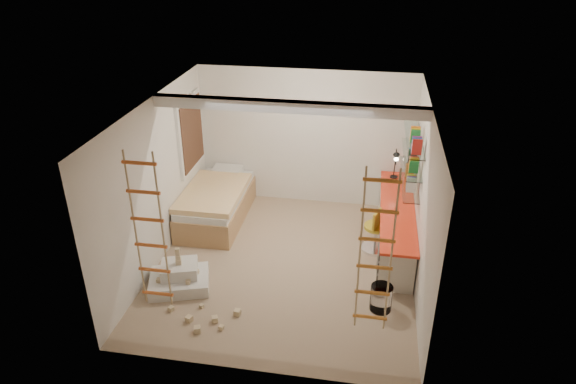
% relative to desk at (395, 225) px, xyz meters
% --- Properties ---
extents(floor, '(4.50, 4.50, 0.00)m').
position_rel_desk_xyz_m(floor, '(-1.72, -0.86, -0.40)').
color(floor, tan).
rests_on(floor, ground).
extents(ceiling_beam, '(4.00, 0.18, 0.16)m').
position_rel_desk_xyz_m(ceiling_beam, '(-1.72, -0.56, 2.12)').
color(ceiling_beam, white).
rests_on(ceiling_beam, ceiling).
extents(window_frame, '(0.06, 1.15, 1.35)m').
position_rel_desk_xyz_m(window_frame, '(-3.69, 0.64, 1.15)').
color(window_frame, white).
rests_on(window_frame, wall_left).
extents(window_blind, '(0.02, 1.00, 1.20)m').
position_rel_desk_xyz_m(window_blind, '(-3.65, 0.64, 1.15)').
color(window_blind, '#4C2D1E').
rests_on(window_blind, window_frame).
extents(rope_ladder_left, '(0.41, 0.04, 2.13)m').
position_rel_desk_xyz_m(rope_ladder_left, '(-3.07, -2.61, 1.11)').
color(rope_ladder_left, '#DE5B25').
rests_on(rope_ladder_left, ceiling).
extents(rope_ladder_right, '(0.41, 0.04, 2.13)m').
position_rel_desk_xyz_m(rope_ladder_right, '(-0.37, -2.61, 1.11)').
color(rope_ladder_right, '#BD7420').
rests_on(rope_ladder_right, ceiling).
extents(waste_bin, '(0.31, 0.31, 0.39)m').
position_rel_desk_xyz_m(waste_bin, '(-0.20, -1.70, -0.21)').
color(waste_bin, white).
rests_on(waste_bin, floor).
extents(desk, '(0.56, 2.80, 0.75)m').
position_rel_desk_xyz_m(desk, '(0.00, 0.00, 0.00)').
color(desk, '#F2391C').
rests_on(desk, floor).
extents(shelves, '(0.25, 1.80, 0.71)m').
position_rel_desk_xyz_m(shelves, '(0.15, 0.27, 1.10)').
color(shelves, white).
rests_on(shelves, wall_right).
extents(bed, '(1.02, 2.00, 0.69)m').
position_rel_desk_xyz_m(bed, '(-3.20, 0.36, -0.07)').
color(bed, '#AD7F51').
rests_on(bed, floor).
extents(task_lamp, '(0.14, 0.36, 0.57)m').
position_rel_desk_xyz_m(task_lamp, '(-0.05, 0.96, 0.73)').
color(task_lamp, black).
rests_on(task_lamp, desk).
extents(swivel_chair, '(0.58, 0.58, 0.76)m').
position_rel_desk_xyz_m(swivel_chair, '(-0.32, -0.19, -0.12)').
color(swivel_chair, gold).
rests_on(swivel_chair, floor).
extents(play_platform, '(1.02, 0.89, 0.38)m').
position_rel_desk_xyz_m(play_platform, '(-3.17, -1.68, -0.25)').
color(play_platform, silver).
rests_on(play_platform, floor).
extents(toy_blocks, '(1.31, 1.07, 0.65)m').
position_rel_desk_xyz_m(toy_blocks, '(-2.83, -2.04, -0.20)').
color(toy_blocks, '#CCB284').
rests_on(toy_blocks, floor).
extents(books, '(0.14, 0.64, 0.92)m').
position_rel_desk_xyz_m(books, '(0.15, 0.27, 1.22)').
color(books, white).
rests_on(books, shelves).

